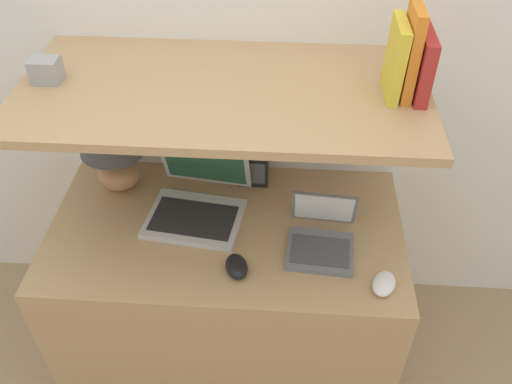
# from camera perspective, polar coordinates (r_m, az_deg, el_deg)

# --- Properties ---
(wall_back) EXTENTS (6.00, 0.05, 2.40)m
(wall_back) POSITION_cam_1_polar(r_m,az_deg,el_deg) (1.92, -2.39, 15.67)
(wall_back) COLOR white
(wall_back) RESTS_ON ground_plane
(desk) EXTENTS (1.22, 0.68, 0.70)m
(desk) POSITION_cam_1_polar(r_m,az_deg,el_deg) (2.14, -2.85, -10.41)
(desk) COLOR tan
(desk) RESTS_ON ground_plane
(back_riser) EXTENTS (1.22, 0.04, 1.18)m
(back_riser) POSITION_cam_1_polar(r_m,az_deg,el_deg) (2.21, -2.07, 0.79)
(back_riser) COLOR white
(back_riser) RESTS_ON ground_plane
(shelf) EXTENTS (1.22, 0.61, 0.03)m
(shelf) POSITION_cam_1_polar(r_m,az_deg,el_deg) (1.63, -3.56, 10.53)
(shelf) COLOR tan
(shelf) RESTS_ON back_riser
(table_lamp) EXTENTS (0.24, 0.24, 0.28)m
(table_lamp) POSITION_cam_1_polar(r_m,az_deg,el_deg) (1.99, -14.74, 4.49)
(table_lamp) COLOR #B27A4C
(table_lamp) RESTS_ON desk
(laptop_large) EXTENTS (0.36, 0.36, 0.26)m
(laptop_large) POSITION_cam_1_polar(r_m,az_deg,el_deg) (1.91, -6.13, -0.71)
(laptop_large) COLOR silver
(laptop_large) RESTS_ON desk
(laptop_small) EXTENTS (0.23, 0.25, 0.18)m
(laptop_small) POSITION_cam_1_polar(r_m,az_deg,el_deg) (1.80, 6.88, -4.79)
(laptop_small) COLOR slate
(laptop_small) RESTS_ON desk
(computer_mouse) EXTENTS (0.10, 0.12, 0.04)m
(computer_mouse) POSITION_cam_1_polar(r_m,az_deg,el_deg) (1.72, -2.06, -7.85)
(computer_mouse) COLOR black
(computer_mouse) RESTS_ON desk
(second_mouse) EXTENTS (0.10, 0.12, 0.04)m
(second_mouse) POSITION_cam_1_polar(r_m,az_deg,el_deg) (1.72, 13.31, -9.37)
(second_mouse) COLOR white
(second_mouse) RESTS_ON desk
(router_box) EXTENTS (0.11, 0.07, 0.13)m
(router_box) POSITION_cam_1_polar(r_m,az_deg,el_deg) (2.01, -0.27, 2.58)
(router_box) COLOR black
(router_box) RESTS_ON desk
(book_red) EXTENTS (0.04, 0.17, 0.19)m
(book_red) POSITION_cam_1_polar(r_m,az_deg,el_deg) (1.61, 17.09, 12.70)
(book_red) COLOR #A82823
(book_red) RESTS_ON shelf
(book_orange) EXTENTS (0.03, 0.14, 0.26)m
(book_orange) POSITION_cam_1_polar(r_m,az_deg,el_deg) (1.58, 15.95, 13.95)
(book_orange) COLOR orange
(book_orange) RESTS_ON shelf
(book_yellow) EXTENTS (0.04, 0.16, 0.22)m
(book_yellow) POSITION_cam_1_polar(r_m,az_deg,el_deg) (1.58, 14.47, 13.40)
(book_yellow) COLOR gold
(book_yellow) RESTS_ON shelf
(shelf_gadget) EXTENTS (0.08, 0.07, 0.07)m
(shelf_gadget) POSITION_cam_1_polar(r_m,az_deg,el_deg) (1.74, -21.22, 11.86)
(shelf_gadget) COLOR #99999E
(shelf_gadget) RESTS_ON shelf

